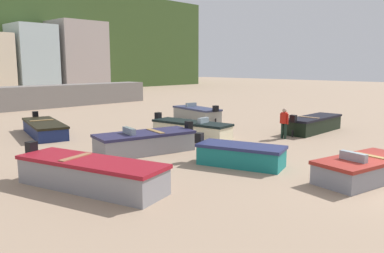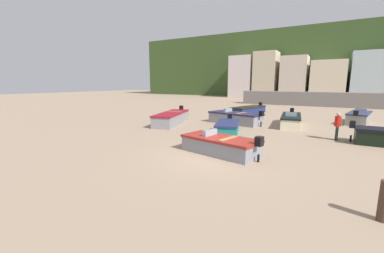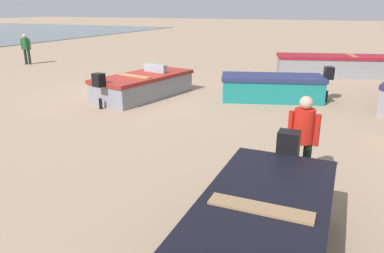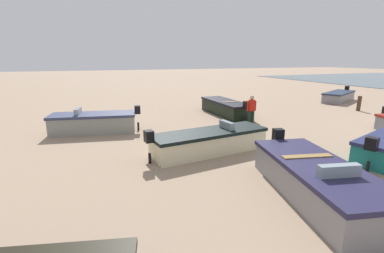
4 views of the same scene
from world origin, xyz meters
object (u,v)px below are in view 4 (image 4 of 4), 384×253
boat_cream_6 (209,141)px  boat_black_8 (226,108)px  beach_walker_foreground (251,108)px  boat_grey_5 (94,123)px  boat_grey_7 (316,180)px  boat_grey_4 (339,96)px  mooring_post_near_water (359,103)px

boat_cream_6 → boat_black_8: boat_black_8 is taller
boat_black_8 → beach_walker_foreground: beach_walker_foreground is taller
boat_grey_5 → boat_grey_7: boat_grey_5 is taller
boat_grey_7 → boat_black_8: (10.27, -2.85, -0.01)m
boat_grey_5 → boat_black_8: bearing=-68.9°
beach_walker_foreground → boat_grey_4: bearing=27.2°
boat_grey_4 → boat_cream_6: 17.30m
boat_grey_7 → mooring_post_near_water: bearing=-132.8°
boat_cream_6 → mooring_post_near_water: (3.99, -13.14, 0.07)m
boat_grey_5 → beach_walker_foreground: size_ratio=2.67×
mooring_post_near_water → boat_cream_6: bearing=106.9°
boat_grey_4 → boat_cream_6: bearing=90.8°
mooring_post_near_water → boat_grey_5: bearing=87.7°
boat_cream_6 → boat_grey_7: boat_grey_7 is taller
boat_grey_4 → beach_walker_foreground: bearing=86.1°
boat_grey_5 → boat_cream_6: (-4.68, -4.00, -0.04)m
boat_grey_4 → mooring_post_near_water: size_ratio=4.42×
boat_cream_6 → boat_grey_4: bearing=109.3°
beach_walker_foreground → boat_grey_5: bearing=174.0°
boat_grey_7 → mooring_post_near_water: boat_grey_7 is taller
beach_walker_foreground → boat_black_8: bearing=93.4°
boat_grey_5 → boat_grey_4: bearing=-70.6°
boat_cream_6 → boat_grey_7: (-4.13, -1.13, 0.03)m
beach_walker_foreground → boat_grey_7: bearing=-105.1°
boat_cream_6 → beach_walker_foreground: beach_walker_foreground is taller
boat_grey_7 → mooring_post_near_water: 14.50m
boat_grey_5 → boat_black_8: boat_grey_5 is taller
boat_grey_5 → boat_grey_7: (-8.81, -5.14, -0.01)m
boat_black_8 → boat_grey_5: bearing=-169.9°
boat_grey_7 → beach_walker_foreground: (7.19, -2.73, 0.49)m
beach_walker_foreground → boat_cream_6: bearing=-136.0°
boat_grey_4 → boat_cream_6: boat_cream_6 is taller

